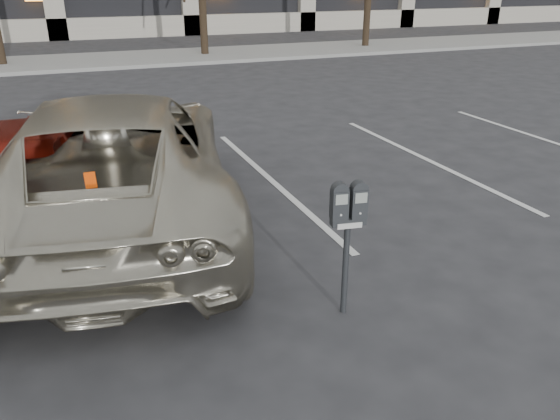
% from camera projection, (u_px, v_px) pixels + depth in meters
% --- Properties ---
extents(ground, '(140.00, 140.00, 0.00)m').
position_uv_depth(ground, '(227.00, 266.00, 5.82)').
color(ground, '#28282B').
rests_on(ground, ground).
extents(sidewalk, '(80.00, 4.00, 0.12)m').
position_uv_depth(sidewalk, '(96.00, 61.00, 19.42)').
color(sidewalk, gray).
rests_on(sidewalk, ground).
extents(stall_lines, '(16.90, 5.20, 0.00)m').
position_uv_depth(stall_lines, '(76.00, 207.00, 7.29)').
color(stall_lines, silver).
rests_on(stall_lines, ground).
extents(parking_meter, '(0.34, 0.18, 1.25)m').
position_uv_depth(parking_meter, '(348.00, 217.00, 4.66)').
color(parking_meter, black).
rests_on(parking_meter, ground).
extents(suv_silver, '(3.68, 6.18, 1.62)m').
position_uv_depth(suv_silver, '(114.00, 160.00, 6.60)').
color(suv_silver, '#B8B19C').
rests_on(suv_silver, ground).
extents(car_red, '(2.58, 4.29, 1.37)m').
position_uv_depth(car_red, '(33.00, 166.00, 6.75)').
color(car_red, maroon).
rests_on(car_red, ground).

